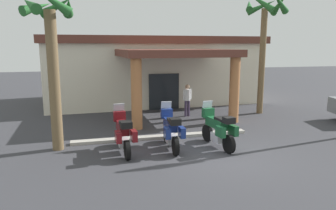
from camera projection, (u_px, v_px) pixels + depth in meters
ground_plane at (221, 155)px, 11.04m from camera, size 80.00×80.00×0.00m
motel_building at (151, 69)px, 21.76m from camera, size 14.02×12.00×4.26m
motorcycle_maroon at (123, 133)px, 11.14m from camera, size 0.72×2.21×1.61m
motorcycle_blue at (171, 130)px, 11.60m from camera, size 0.72×2.21×1.61m
motorcycle_green at (218, 129)px, 11.76m from camera, size 0.79×2.21×1.61m
pedestrian at (187, 98)px, 16.94m from camera, size 0.52×0.32×1.70m
palm_tree_near_portico at (264, 26)px, 17.00m from camera, size 2.38×2.42×6.51m
palm_tree_roadside at (52, 43)px, 10.96m from camera, size 1.87×1.96×5.59m
curb_strip at (162, 137)px, 13.01m from camera, size 7.18×0.36×0.12m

